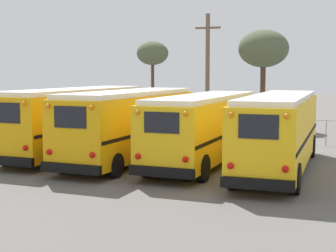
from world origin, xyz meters
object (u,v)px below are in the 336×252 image
Objects in this scene: school_bus_3 at (279,129)px; school_bus_2 at (205,126)px; school_bus_1 at (130,123)px; bare_tree_0 at (153,54)px; utility_pole at (208,70)px; bare_tree_1 at (263,49)px; school_bus_0 at (77,119)px.

school_bus_2 is at bearing 167.87° from school_bus_3.
school_bus_1 is 1.55× the size of bare_tree_0.
utility_pole reaches higher than bare_tree_1.
school_bus_0 reaches higher than school_bus_3.
bare_tree_0 is (-12.54, 17.24, 3.79)m from school_bus_3.
school_bus_3 is 15.44m from utility_pole.
school_bus_0 is 17.14m from bare_tree_1.
bare_tree_0 is at bearing 126.04° from school_bus_3.
school_bus_0 reaches higher than school_bus_1.
school_bus_1 is at bearing -168.38° from school_bus_2.
bare_tree_0 is (-5.80, 17.20, 3.76)m from school_bus_1.
school_bus_0 is at bearing 163.13° from school_bus_1.
school_bus_2 is 16.16m from bare_tree_1.
bare_tree_1 reaches higher than school_bus_2.
school_bus_0 is at bearing -113.24° from bare_tree_1.
school_bus_0 is 1.01× the size of school_bus_3.
bare_tree_1 is (6.58, 15.32, 3.95)m from school_bus_0.
school_bus_1 is at bearing -71.37° from bare_tree_0.
utility_pole is at bearing 90.79° from school_bus_1.
school_bus_0 reaches higher than school_bus_2.
school_bus_1 is 18.54m from bare_tree_0.
bare_tree_0 reaches higher than school_bus_2.
school_bus_2 is (6.74, -0.33, -0.09)m from school_bus_0.
bare_tree_1 reaches higher than school_bus_1.
school_bus_3 is 1.66× the size of bare_tree_0.
utility_pole is 1.24× the size of bare_tree_0.
school_bus_0 is 6.75m from school_bus_2.
bare_tree_1 is at bearing 39.52° from utility_pole.
school_bus_3 is (10.11, -1.05, -0.04)m from school_bus_0.
school_bus_3 is (3.37, -0.72, 0.05)m from school_bus_2.
school_bus_1 is at bearing -16.87° from school_bus_0.
bare_tree_1 is (3.40, 2.80, 1.52)m from utility_pole.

